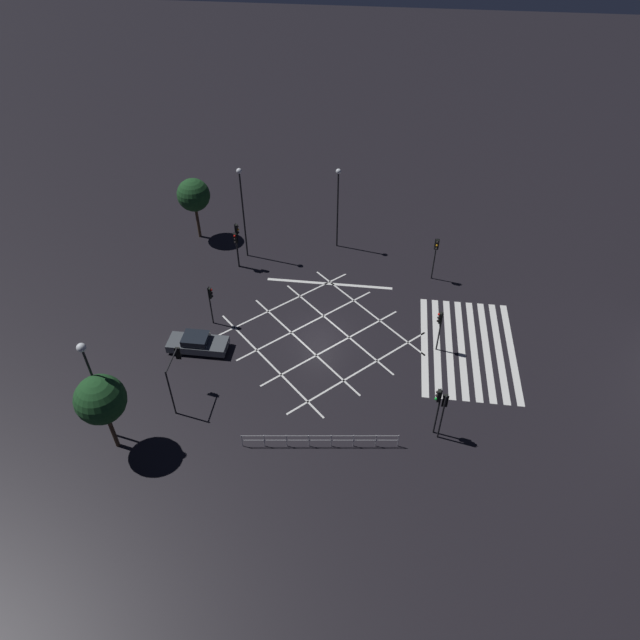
{
  "coord_description": "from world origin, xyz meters",
  "views": [
    {
      "loc": [
        -31.19,
        -3.9,
        29.29
      ],
      "look_at": [
        0.0,
        0.0,
        1.5
      ],
      "focal_mm": 32.0,
      "sensor_mm": 36.0,
      "label": 1
    }
  ],
  "objects": [
    {
      "name": "pedestrian_railing",
      "position": [
        -10.04,
        -1.25,
        0.67
      ],
      "size": [
        1.24,
        9.6,
        1.05
      ],
      "rotation": [
        0.0,
        0.0,
        -1.45
      ],
      "color": "#B7B7BC",
      "rests_on": "ground_plane"
    },
    {
      "name": "street_tree_far",
      "position": [
        -11.54,
        11.21,
        4.31
      ],
      "size": [
        2.95,
        2.95,
        5.81
      ],
      "color": "#473323",
      "rests_on": "ground_plane"
    },
    {
      "name": "traffic_light_sw_main",
      "position": [
        -8.35,
        -8.51,
        2.77
      ],
      "size": [
        0.39,
        0.36,
        3.87
      ],
      "color": "black",
      "rests_on": "ground_plane"
    },
    {
      "name": "traffic_light_median_south",
      "position": [
        -0.49,
        -8.56,
        2.56
      ],
      "size": [
        0.36,
        0.39,
        3.57
      ],
      "rotation": [
        0.0,
        0.0,
        1.57
      ],
      "color": "black",
      "rests_on": "ground_plane"
    },
    {
      "name": "road_markings",
      "position": [
        0.34,
        -7.74,
        0.0
      ],
      "size": [
        15.78,
        22.25,
        0.01
      ],
      "color": "silver",
      "rests_on": "ground_plane"
    },
    {
      "name": "traffic_light_ne_cross",
      "position": [
        7.87,
        7.98,
        3.02
      ],
      "size": [
        0.36,
        0.39,
        4.23
      ],
      "rotation": [
        0.0,
        0.0,
        -1.57
      ],
      "color": "black",
      "rests_on": "ground_plane"
    },
    {
      "name": "street_tree_near",
      "position": [
        11.98,
        12.74,
        4.3
      ],
      "size": [
        2.91,
        2.91,
        5.78
      ],
      "color": "#473323",
      "rests_on": "ground_plane"
    },
    {
      "name": "waiting_car",
      "position": [
        -2.63,
        8.66,
        0.61
      ],
      "size": [
        1.72,
        4.35,
        1.29
      ],
      "rotation": [
        0.0,
        0.0,
        -1.57
      ],
      "color": "#474C51",
      "rests_on": "ground_plane"
    },
    {
      "name": "street_lamp_east",
      "position": [
        -10.82,
        11.71,
        5.74
      ],
      "size": [
        0.53,
        0.53,
        7.98
      ],
      "color": "black",
      "rests_on": "ground_plane"
    },
    {
      "name": "street_lamp_far",
      "position": [
        12.04,
        -0.03,
        5.02
      ],
      "size": [
        0.44,
        0.44,
        7.57
      ],
      "color": "black",
      "rests_on": "ground_plane"
    },
    {
      "name": "traffic_light_se_main",
      "position": [
        8.07,
        -8.48,
        2.85
      ],
      "size": [
        0.39,
        0.36,
        3.99
      ],
      "rotation": [
        0.0,
        0.0,
        3.14
      ],
      "color": "black",
      "rests_on": "ground_plane"
    },
    {
      "name": "traffic_light_ne_main",
      "position": [
        7.68,
        8.07,
        2.5
      ],
      "size": [
        0.39,
        0.36,
        3.49
      ],
      "rotation": [
        0.0,
        0.0,
        3.14
      ],
      "color": "black",
      "rests_on": "ground_plane"
    },
    {
      "name": "street_lamp_west",
      "position": [
        9.52,
        7.7,
        5.49
      ],
      "size": [
        0.44,
        0.44,
        8.38
      ],
      "color": "black",
      "rests_on": "ground_plane"
    },
    {
      "name": "ground_plane",
      "position": [
        0.0,
        0.0,
        0.0
      ],
      "size": [
        200.0,
        200.0,
        0.0
      ],
      "primitive_type": "plane",
      "color": "black"
    },
    {
      "name": "traffic_light_sw_cross",
      "position": [
        -8.1,
        -8.17,
        2.85
      ],
      "size": [
        0.36,
        0.39,
        3.99
      ],
      "rotation": [
        0.0,
        0.0,
        1.57
      ],
      "color": "black",
      "rests_on": "ground_plane"
    },
    {
      "name": "traffic_light_median_north",
      "position": [
        0.33,
        8.25,
        2.49
      ],
      "size": [
        0.36,
        0.39,
        3.47
      ],
      "rotation": [
        0.0,
        0.0,
        -1.57
      ],
      "color": "black",
      "rests_on": "ground_plane"
    },
    {
      "name": "traffic_light_nw_main",
      "position": [
        -7.36,
        8.44,
        2.91
      ],
      "size": [
        2.49,
        0.36,
        3.96
      ],
      "color": "black",
      "rests_on": "ground_plane"
    }
  ]
}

